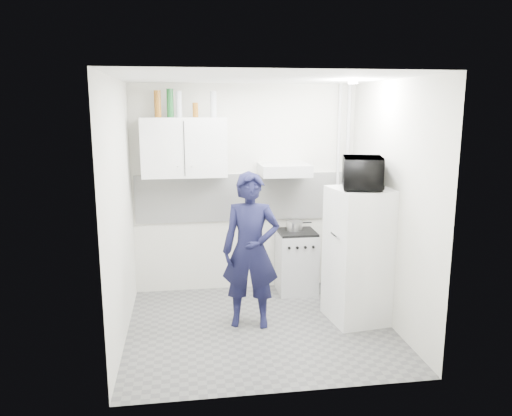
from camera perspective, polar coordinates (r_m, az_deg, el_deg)
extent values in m
plane|color=#5E5E5C|center=(5.50, 0.49, -13.51)|extent=(2.80, 2.80, 0.00)
plane|color=white|center=(4.99, 0.54, 14.67)|extent=(2.80, 2.80, 0.00)
plane|color=silver|center=(6.30, -1.24, 2.16)|extent=(2.80, 0.00, 2.80)
plane|color=silver|center=(5.07, -15.33, -0.58)|extent=(0.00, 2.60, 2.60)
plane|color=silver|center=(5.48, 15.15, 0.32)|extent=(0.00, 2.60, 2.60)
imported|color=black|center=(5.29, -0.61, -4.88)|extent=(0.68, 0.52, 1.67)
cube|color=#B9B9B9|center=(6.39, 4.64, -6.22)|extent=(0.48, 0.48, 0.77)
cube|color=white|center=(5.56, 11.70, -5.31)|extent=(0.69, 0.69, 1.48)
cube|color=black|center=(6.28, 4.70, -2.77)|extent=(0.46, 0.46, 0.03)
cylinder|color=silver|center=(6.31, 4.44, -2.02)|extent=(0.21, 0.21, 0.11)
imported|color=black|center=(5.37, 12.10, 3.95)|extent=(0.68, 0.55, 0.33)
cylinder|color=brown|center=(6.00, -11.18, 11.59)|extent=(0.08, 0.08, 0.31)
cylinder|color=#144C1E|center=(6.00, -9.79, 11.73)|extent=(0.08, 0.08, 0.33)
cylinder|color=#B2B7BC|center=(5.99, -8.81, 11.64)|extent=(0.07, 0.07, 0.30)
cylinder|color=brown|center=(6.00, -6.94, 11.06)|extent=(0.07, 0.07, 0.17)
cylinder|color=#B2B7BC|center=(6.01, -4.89, 11.73)|extent=(0.08, 0.08, 0.30)
cube|color=white|center=(6.01, -8.21, 6.88)|extent=(1.00, 0.35, 0.70)
cube|color=#B9B9B9|center=(6.09, 3.26, 4.39)|extent=(0.60, 0.50, 0.14)
cube|color=white|center=(6.31, -1.22, 1.24)|extent=(2.74, 0.03, 0.60)
cylinder|color=#B9B9B9|center=(6.51, 10.28, 2.29)|extent=(0.05, 0.05, 2.60)
cylinder|color=#B9B9B9|center=(6.48, 9.27, 2.27)|extent=(0.04, 0.04, 2.60)
cylinder|color=white|center=(5.42, 11.02, 13.90)|extent=(0.10, 0.10, 0.02)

